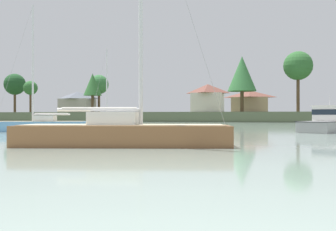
{
  "coord_description": "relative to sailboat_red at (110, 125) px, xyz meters",
  "views": [
    {
      "loc": [
        11.26,
        -8.68,
        1.43
      ],
      "look_at": [
        -0.99,
        38.61,
        1.35
      ],
      "focal_mm": 40.83,
      "sensor_mm": 36.0,
      "label": 1
    }
  ],
  "objects": [
    {
      "name": "sailboat_red",
      "position": [
        0.0,
        0.0,
        0.0
      ],
      "size": [
        3.99,
        7.24,
        9.67
      ],
      "color": "#B2231E",
      "rests_on": "ground"
    },
    {
      "name": "far_shore_bank",
      "position": [
        6.72,
        59.86,
        0.82
      ],
      "size": [
        216.63,
        52.77,
        2.05
      ],
      "primitive_type": "cube",
      "color": "#4C563D",
      "rests_on": "ground"
    },
    {
      "name": "cottage_hillside",
      "position": [
        -32.74,
        53.73,
        4.85
      ],
      "size": [
        9.09,
        6.9,
        5.81
      ],
      "color": "#9E998E",
      "rests_on": "far_shore_bank"
    },
    {
      "name": "shore_tree_center",
      "position": [
        -22.24,
        41.52,
        8.4
      ],
      "size": [
        4.31,
        4.31,
        9.29
      ],
      "color": "brown",
      "rests_on": "far_shore_bank"
    },
    {
      "name": "shore_tree_far_left",
      "position": [
        -45.07,
        50.21,
        8.54
      ],
      "size": [
        3.85,
        3.85,
        8.74
      ],
      "color": "brown",
      "rests_on": "far_shore_bank"
    },
    {
      "name": "cottage_behind_trees",
      "position": [
        13.96,
        53.8,
        4.62
      ],
      "size": [
        9.31,
        7.5,
        5.37
      ],
      "color": "tan",
      "rests_on": "far_shore_bank"
    },
    {
      "name": "shore_tree_center_right",
      "position": [
        -27.1,
        55.61,
        9.58
      ],
      "size": [
        5.35,
        5.35,
        10.5
      ],
      "color": "brown",
      "rests_on": "far_shore_bank"
    },
    {
      "name": "sailboat_wood",
      "position": [
        11.55,
        -25.38,
        0.08
      ],
      "size": [
        10.12,
        4.95,
        14.02
      ],
      "color": "brown",
      "rests_on": "ground"
    },
    {
      "name": "shore_tree_left",
      "position": [
        24.74,
        47.57,
        12.09
      ],
      "size": [
        6.41,
        6.41,
        13.55
      ],
      "color": "brown",
      "rests_on": "far_shore_bank"
    },
    {
      "name": "cruiser_grey",
      "position": [
        23.41,
        -6.85,
        0.28
      ],
      "size": [
        6.05,
        8.18,
        4.08
      ],
      "color": "gray",
      "rests_on": "ground"
    },
    {
      "name": "sailboat_skyblue",
      "position": [
        -0.78,
        -13.13,
        0.05
      ],
      "size": [
        8.1,
        4.11,
        11.42
      ],
      "color": "#669ECC",
      "rests_on": "ground"
    },
    {
      "name": "cottage_near_water",
      "position": [
        1.67,
        66.37,
        6.07
      ],
      "size": [
        9.08,
        9.58,
        8.16
      ],
      "color": "silver",
      "rests_on": "far_shore_bank"
    },
    {
      "name": "shore_tree_inland_a",
      "position": [
        12.56,
        45.64,
        10.47
      ],
      "size": [
        6.48,
        6.48,
        12.66
      ],
      "color": "brown",
      "rests_on": "far_shore_bank"
    },
    {
      "name": "shore_tree_right_mid",
      "position": [
        -56.24,
        58.61,
        10.46
      ],
      "size": [
        6.44,
        6.44,
        11.91
      ],
      "color": "brown",
      "rests_on": "far_shore_bank"
    }
  ]
}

